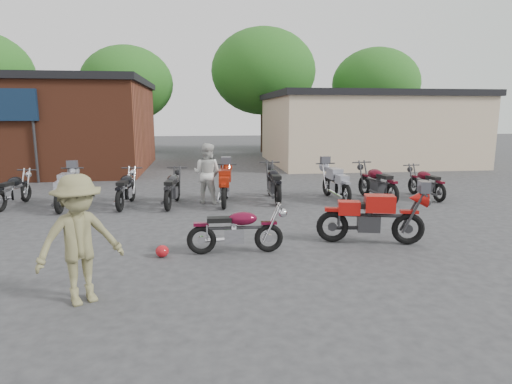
{
  "coord_description": "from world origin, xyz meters",
  "views": [
    {
      "loc": [
        -0.43,
        -7.59,
        2.68
      ],
      "look_at": [
        0.84,
        1.98,
        0.9
      ],
      "focal_mm": 30.0,
      "sensor_mm": 36.0,
      "label": 1
    }
  ],
  "objects": [
    {
      "name": "tree_3",
      "position": [
        12.0,
        22.0,
        3.8
      ],
      "size": [
        6.08,
        6.08,
        7.6
      ],
      "primitive_type": null,
      "color": "#1C5717",
      "rests_on": "ground"
    },
    {
      "name": "row_bike_2",
      "position": [
        -2.58,
        5.07,
        0.57
      ],
      "size": [
        0.8,
        2.02,
        1.15
      ],
      "primitive_type": null,
      "rotation": [
        0.0,
        0.0,
        1.5
      ],
      "color": "black",
      "rests_on": "ground"
    },
    {
      "name": "row_bike_1",
      "position": [
        -4.24,
        5.04,
        0.59
      ],
      "size": [
        0.75,
        2.05,
        1.17
      ],
      "primitive_type": null,
      "rotation": [
        0.0,
        0.0,
        1.61
      ],
      "color": "#989AA6",
      "rests_on": "ground"
    },
    {
      "name": "row_bike_5",
      "position": [
        1.85,
        5.34,
        0.61
      ],
      "size": [
        0.74,
        2.13,
        1.23
      ],
      "primitive_type": null,
      "rotation": [
        0.0,
        0.0,
        1.55
      ],
      "color": "black",
      "rests_on": "ground"
    },
    {
      "name": "sportbike",
      "position": [
        3.1,
        0.62,
        0.62
      ],
      "size": [
        2.23,
        1.19,
        1.23
      ],
      "primitive_type": null,
      "rotation": [
        0.0,
        0.0,
        -0.24
      ],
      "color": "red",
      "rests_on": "ground"
    },
    {
      "name": "helmet",
      "position": [
        -1.17,
        0.31,
        0.11
      ],
      "size": [
        0.29,
        0.29,
        0.23
      ],
      "primitive_type": "ellipsoid",
      "rotation": [
        0.0,
        0.0,
        -0.19
      ],
      "color": "#A61118",
      "rests_on": "ground"
    },
    {
      "name": "row_bike_0",
      "position": [
        -5.82,
        5.47,
        0.54
      ],
      "size": [
        0.83,
        1.93,
        1.09
      ],
      "primitive_type": null,
      "rotation": [
        0.0,
        0.0,
        1.45
      ],
      "color": "black",
      "rests_on": "ground"
    },
    {
      "name": "row_bike_7",
      "position": [
        5.03,
        4.92,
        0.62
      ],
      "size": [
        1.01,
        2.21,
        1.23
      ],
      "primitive_type": null,
      "rotation": [
        0.0,
        0.0,
        1.72
      ],
      "color": "#4E0917",
      "rests_on": "ground"
    },
    {
      "name": "row_bike_8",
      "position": [
        6.75,
        5.09,
        0.54
      ],
      "size": [
        0.79,
        1.92,
        1.08
      ],
      "primitive_type": null,
      "rotation": [
        0.0,
        0.0,
        1.67
      ],
      "color": "#520A17",
      "rests_on": "ground"
    },
    {
      "name": "stucco_building",
      "position": [
        8.5,
        15.0,
        1.75
      ],
      "size": [
        10.0,
        8.0,
        3.5
      ],
      "primitive_type": "cube",
      "color": "#C6A98D",
      "rests_on": "ground"
    },
    {
      "name": "brick_building",
      "position": [
        -9.0,
        14.0,
        2.0
      ],
      "size": [
        12.0,
        8.0,
        4.0
      ],
      "primitive_type": "cube",
      "color": "brown",
      "rests_on": "ground"
    },
    {
      "name": "tree_2",
      "position": [
        4.0,
        22.0,
        4.4
      ],
      "size": [
        7.04,
        7.04,
        8.8
      ],
      "primitive_type": null,
      "color": "#1C5717",
      "rests_on": "ground"
    },
    {
      "name": "vintage_motorcycle",
      "position": [
        0.26,
        0.36,
        0.52
      ],
      "size": [
        1.81,
        0.63,
        1.04
      ],
      "primitive_type": null,
      "rotation": [
        0.0,
        0.0,
        -0.02
      ],
      "color": "#5A0B22",
      "rests_on": "ground"
    },
    {
      "name": "row_bike_6",
      "position": [
        3.77,
        5.12,
        0.59
      ],
      "size": [
        0.84,
        2.09,
        1.18
      ],
      "primitive_type": null,
      "rotation": [
        0.0,
        0.0,
        1.65
      ],
      "color": "#9494A2",
      "rests_on": "ground"
    },
    {
      "name": "person_tan",
      "position": [
        -2.12,
        -1.54,
        0.93
      ],
      "size": [
        1.39,
        1.22,
        1.86
      ],
      "primitive_type": "imported",
      "rotation": [
        0.0,
        0.0,
        0.55
      ],
      "color": "olive",
      "rests_on": "ground"
    },
    {
      "name": "row_bike_4",
      "position": [
        0.31,
        5.05,
        0.61
      ],
      "size": [
        0.91,
        2.15,
        1.21
      ],
      "primitive_type": null,
      "rotation": [
        0.0,
        0.0,
        1.46
      ],
      "color": "#A3220D",
      "rests_on": "ground"
    },
    {
      "name": "person_light",
      "position": [
        -0.21,
        5.21,
        0.9
      ],
      "size": [
        1.09,
        1.0,
        1.81
      ],
      "primitive_type": "imported",
      "rotation": [
        0.0,
        0.0,
        2.69
      ],
      "color": "silver",
      "rests_on": "ground"
    },
    {
      "name": "row_bike_3",
      "position": [
        -1.23,
        4.96,
        0.57
      ],
      "size": [
        0.89,
        2.04,
        1.15
      ],
      "primitive_type": null,
      "rotation": [
        0.0,
        0.0,
        1.45
      ],
      "color": "black",
      "rests_on": "ground"
    },
    {
      "name": "ground",
      "position": [
        0.0,
        0.0,
        0.0
      ],
      "size": [
        90.0,
        90.0,
        0.0
      ],
      "primitive_type": "plane",
      "color": "#303033"
    },
    {
      "name": "tree_1",
      "position": [
        -5.0,
        22.0,
        3.7
      ],
      "size": [
        5.92,
        5.92,
        7.4
      ],
      "primitive_type": null,
      "color": "#1C5717",
      "rests_on": "ground"
    }
  ]
}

